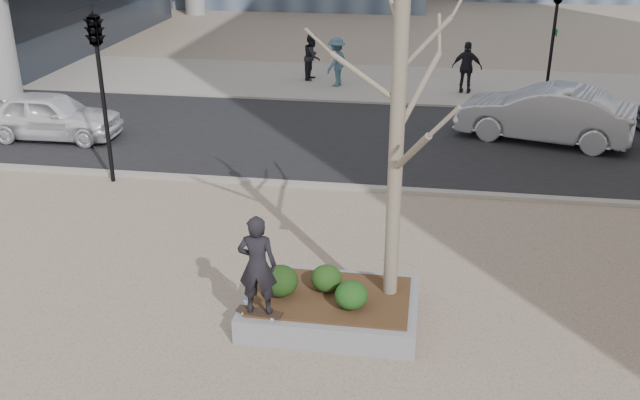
% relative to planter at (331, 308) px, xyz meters
% --- Properties ---
extents(ground, '(120.00, 120.00, 0.00)m').
position_rel_planter_xyz_m(ground, '(-1.00, 0.00, -0.23)').
color(ground, gray).
rests_on(ground, ground).
extents(street, '(60.00, 8.00, 0.02)m').
position_rel_planter_xyz_m(street, '(-1.00, 10.00, -0.21)').
color(street, black).
rests_on(street, ground).
extents(far_sidewalk, '(60.00, 6.00, 0.02)m').
position_rel_planter_xyz_m(far_sidewalk, '(-1.00, 17.00, -0.21)').
color(far_sidewalk, gray).
rests_on(far_sidewalk, ground).
extents(planter, '(3.00, 2.00, 0.45)m').
position_rel_planter_xyz_m(planter, '(0.00, 0.00, 0.00)').
color(planter, gray).
rests_on(planter, ground).
extents(planter_mulch, '(2.70, 1.70, 0.04)m').
position_rel_planter_xyz_m(planter_mulch, '(0.00, 0.00, 0.25)').
color(planter_mulch, '#382314').
rests_on(planter_mulch, planter).
extents(sycamore_tree, '(2.80, 2.80, 6.60)m').
position_rel_planter_xyz_m(sycamore_tree, '(1.00, 0.30, 3.56)').
color(sycamore_tree, gray).
rests_on(sycamore_tree, planter_mulch).
extents(shrub_left, '(0.63, 0.63, 0.54)m').
position_rel_planter_xyz_m(shrub_left, '(-0.87, -0.10, 0.53)').
color(shrub_left, black).
rests_on(shrub_left, planter_mulch).
extents(shrub_middle, '(0.54, 0.54, 0.46)m').
position_rel_planter_xyz_m(shrub_middle, '(-0.10, 0.18, 0.50)').
color(shrub_middle, '#1E3F14').
rests_on(shrub_middle, planter_mulch).
extents(shrub_right, '(0.56, 0.56, 0.47)m').
position_rel_planter_xyz_m(shrub_right, '(0.39, -0.33, 0.50)').
color(shrub_right, '#153F14').
rests_on(shrub_right, planter_mulch).
extents(skateboard, '(0.80, 0.33, 0.08)m').
position_rel_planter_xyz_m(skateboard, '(-1.09, -0.74, 0.26)').
color(skateboard, black).
rests_on(skateboard, planter).
extents(skateboarder, '(0.65, 0.45, 1.73)m').
position_rel_planter_xyz_m(skateboarder, '(-1.09, -0.74, 1.17)').
color(skateboarder, black).
rests_on(skateboarder, skateboard).
extents(police_car, '(4.20, 1.77, 1.42)m').
position_rel_planter_xyz_m(police_car, '(-9.73, 8.62, 0.50)').
color(police_car, white).
rests_on(police_car, street).
extents(car_silver, '(5.35, 3.08, 1.67)m').
position_rel_planter_xyz_m(car_silver, '(4.90, 10.67, 0.63)').
color(car_silver, '#92949A').
rests_on(car_silver, street).
extents(pedestrian_a, '(0.76, 0.93, 1.80)m').
position_rel_planter_xyz_m(pedestrian_a, '(-3.16, 17.12, 0.70)').
color(pedestrian_a, black).
rests_on(pedestrian_a, far_sidewalk).
extents(pedestrian_b, '(1.06, 1.36, 1.85)m').
position_rel_planter_xyz_m(pedestrian_b, '(-2.08, 16.24, 0.73)').
color(pedestrian_b, '#395567').
rests_on(pedestrian_b, far_sidewalk).
extents(pedestrian_c, '(1.17, 0.63, 1.89)m').
position_rel_planter_xyz_m(pedestrian_c, '(2.80, 15.96, 0.74)').
color(pedestrian_c, black).
rests_on(pedestrian_c, far_sidewalk).
extents(traffic_light_near, '(0.60, 2.48, 4.50)m').
position_rel_planter_xyz_m(traffic_light_near, '(-6.50, 5.60, 2.02)').
color(traffic_light_near, black).
rests_on(traffic_light_near, ground).
extents(traffic_light_far, '(0.60, 2.48, 4.50)m').
position_rel_planter_xyz_m(traffic_light_far, '(5.50, 14.60, 2.02)').
color(traffic_light_far, black).
rests_on(traffic_light_far, ground).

